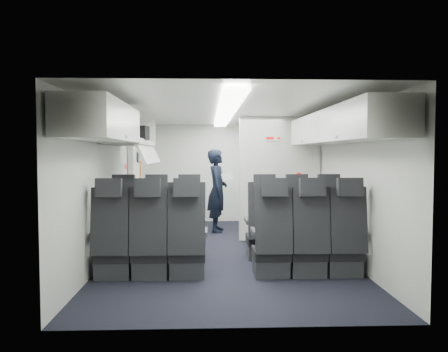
{
  "coord_description": "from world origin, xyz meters",
  "views": [
    {
      "loc": [
        -0.27,
        -6.72,
        1.52
      ],
      "look_at": [
        0.0,
        0.4,
        1.15
      ],
      "focal_mm": 35.0,
      "sensor_mm": 36.0,
      "label": 1
    }
  ],
  "objects": [
    {
      "name": "boarding_door",
      "position": [
        -1.64,
        1.55,
        0.95
      ],
      "size": [
        0.12,
        1.27,
        1.86
      ],
      "color": "silver",
      "rests_on": "cabin_shell"
    },
    {
      "name": "carry_on_bag",
      "position": [
        -1.36,
        -0.01,
        1.83
      ],
      "size": [
        0.39,
        0.3,
        0.22
      ],
      "primitive_type": "cube",
      "rotation": [
        0.0,
        0.0,
        -0.14
      ],
      "color": "black",
      "rests_on": "overhead_bin_left_front_open"
    },
    {
      "name": "seat_row_front",
      "position": [
        -0.0,
        -0.53,
        0.4
      ],
      "size": [
        3.33,
        0.56,
        1.24
      ],
      "color": "black",
      "rests_on": "cabin_shell"
    },
    {
      "name": "papers",
      "position": [
        0.11,
        1.66,
        1.07
      ],
      "size": [
        0.21,
        0.09,
        0.15
      ],
      "primitive_type": "cube",
      "rotation": [
        0.0,
        0.0,
        0.3
      ],
      "color": "white",
      "rests_on": "flight_attendant"
    },
    {
      "name": "overhead_bin_left_rear",
      "position": [
        -1.4,
        -2.0,
        1.86
      ],
      "size": [
        0.53,
        1.8,
        0.4
      ],
      "color": "silver",
      "rests_on": "cabin_shell"
    },
    {
      "name": "bulkhead_partition",
      "position": [
        0.98,
        0.8,
        1.08
      ],
      "size": [
        1.4,
        0.15,
        2.13
      ],
      "color": "silver",
      "rests_on": "cabin_shell"
    },
    {
      "name": "overhead_bin_right_front",
      "position": [
        1.4,
        -0.25,
        1.86
      ],
      "size": [
        0.53,
        1.7,
        0.4
      ],
      "color": "silver",
      "rests_on": "cabin_shell"
    },
    {
      "name": "galley_unit",
      "position": [
        0.95,
        2.72,
        0.95
      ],
      "size": [
        0.85,
        0.52,
        1.9
      ],
      "color": "#939399",
      "rests_on": "cabin_shell"
    },
    {
      "name": "overhead_bin_right_rear",
      "position": [
        1.4,
        -2.0,
        1.86
      ],
      "size": [
        0.53,
        1.8,
        0.4
      ],
      "color": "silver",
      "rests_on": "cabin_shell"
    },
    {
      "name": "cabin_shell",
      "position": [
        0.0,
        0.0,
        1.12
      ],
      "size": [
        3.41,
        6.01,
        2.16
      ],
      "color": "black",
      "rests_on": "ground"
    },
    {
      "name": "overhead_bin_left_front_open",
      "position": [
        -1.44,
        -0.25,
        1.74
      ],
      "size": [
        0.64,
        1.7,
        0.72
      ],
      "color": "#9E9E93",
      "rests_on": "cabin_shell"
    },
    {
      "name": "flight_attendant",
      "position": [
        -0.08,
        1.71,
        0.8
      ],
      "size": [
        0.43,
        0.62,
        1.6
      ],
      "primitive_type": "imported",
      "rotation": [
        0.0,
        0.0,
        1.48
      ],
      "color": "black",
      "rests_on": "ground"
    },
    {
      "name": "seat_row_mid",
      "position": [
        -0.0,
        -1.43,
        0.4
      ],
      "size": [
        3.33,
        0.56,
        1.24
      ],
      "color": "black",
      "rests_on": "cabin_shell"
    }
  ]
}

